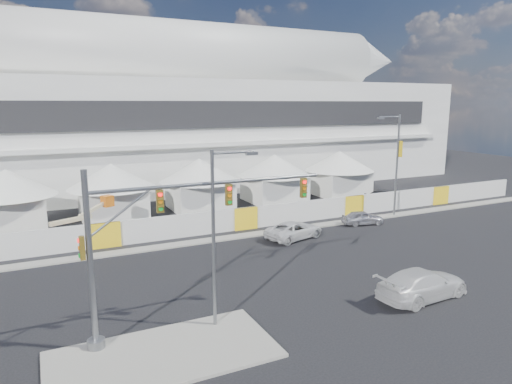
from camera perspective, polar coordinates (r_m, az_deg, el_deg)
name	(u,v)px	position (r m, az deg, el deg)	size (l,w,h in m)	color
ground	(255,305)	(26.42, -0.09, -13.90)	(160.00, 160.00, 0.00)	black
median_island	(164,355)	(22.07, -11.44, -19.29)	(10.00, 5.00, 0.15)	gray
far_curb	(382,217)	(47.00, 15.46, -3.00)	(80.00, 1.20, 0.12)	gray
stadium	(183,115)	(65.93, -9.11, 9.45)	(80.00, 24.80, 21.98)	silver
tent_row	(158,183)	(47.54, -12.21, 1.12)	(53.40, 8.40, 5.40)	white
hoarding_fence	(245,218)	(40.91, -1.35, -3.31)	(70.00, 0.25, 2.00)	silver
scaffold_tower	(410,134)	(80.77, 18.67, 6.83)	(4.40, 4.40, 12.00)	#595B60
sedan_silver	(363,218)	(43.67, 13.18, -3.14)	(3.85, 1.55, 1.31)	silver
pickup_curb	(294,230)	(38.31, 4.80, -4.76)	(5.25, 2.42, 1.46)	silver
pickup_near	(422,284)	(28.57, 20.09, -10.74)	(5.98, 2.43, 1.74)	silver
lot_car_b	(386,197)	(53.21, 15.95, -0.56)	(4.84, 1.95, 1.65)	black
traffic_mast	(145,244)	(21.77, -13.68, -6.28)	(12.13, 0.80, 8.23)	slate
streetlight_median	(218,227)	(22.33, -4.79, -4.32)	(2.45, 0.25, 8.86)	slate
streetlight_curb	(395,158)	(46.85, 17.04, 4.07)	(2.98, 0.67, 10.08)	slate
boom_lift	(67,234)	(39.49, -22.52, -4.84)	(6.89, 2.75, 3.37)	orange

